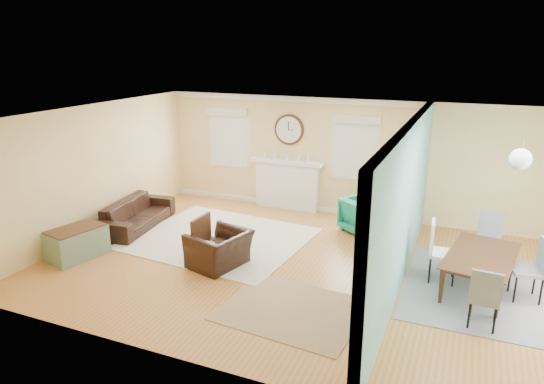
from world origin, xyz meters
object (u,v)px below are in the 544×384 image
object	(u,v)px
green_chair	(364,216)
dining_table	(481,273)
eames_chair	(219,249)
sofa	(137,214)
credenza	(393,224)

from	to	relation	value
green_chair	dining_table	distance (m)	2.83
eames_chair	green_chair	size ratio (longest dim) A/B	1.23
sofa	credenza	size ratio (longest dim) A/B	1.45
sofa	green_chair	size ratio (longest dim) A/B	2.54
green_chair	dining_table	xyz separation A→B (m)	(2.23, -1.74, -0.06)
dining_table	eames_chair	bearing A→B (deg)	110.73
sofa	green_chair	world-z (taller)	green_chair
eames_chair	dining_table	distance (m)	4.26
sofa	eames_chair	xyz separation A→B (m)	(2.52, -0.99, 0.02)
eames_chair	credenza	distance (m)	3.38
sofa	eames_chair	world-z (taller)	eames_chair
sofa	credenza	bearing A→B (deg)	-84.29
sofa	green_chair	xyz separation A→B (m)	(4.47, 1.57, 0.07)
credenza	dining_table	xyz separation A→B (m)	(1.59, -1.34, -0.10)
credenza	sofa	bearing A→B (deg)	-167.06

